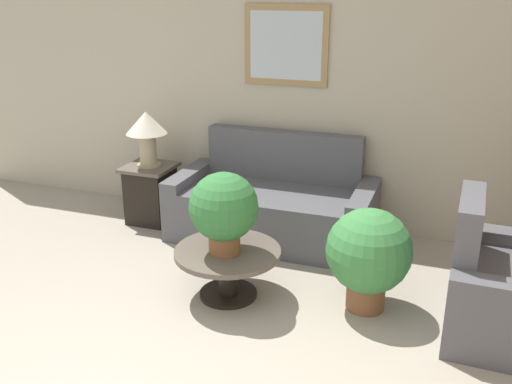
% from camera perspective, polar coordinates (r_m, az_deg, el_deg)
% --- Properties ---
extents(wall_back, '(7.93, 0.09, 2.60)m').
position_cam_1_polar(wall_back, '(5.76, 2.43, 9.63)').
color(wall_back, '#B2A893').
rests_on(wall_back, ground_plane).
extents(couch_main, '(1.94, 0.91, 0.99)m').
position_cam_1_polar(couch_main, '(5.55, 1.75, -1.43)').
color(couch_main, '#4C4C51').
rests_on(couch_main, ground_plane).
extents(coffee_table, '(0.84, 0.84, 0.40)m').
position_cam_1_polar(coffee_table, '(4.52, -2.84, -7.04)').
color(coffee_table, black).
rests_on(coffee_table, ground_plane).
extents(side_table, '(0.49, 0.49, 0.61)m').
position_cam_1_polar(side_table, '(6.02, -10.47, -0.10)').
color(side_table, black).
rests_on(side_table, ground_plane).
extents(table_lamp, '(0.41, 0.41, 0.56)m').
position_cam_1_polar(table_lamp, '(5.82, -10.89, 6.21)').
color(table_lamp, tan).
rests_on(table_lamp, side_table).
extents(potted_plant_on_table, '(0.53, 0.53, 0.64)m').
position_cam_1_polar(potted_plant_on_table, '(4.29, -3.24, -1.72)').
color(potted_plant_on_table, brown).
rests_on(potted_plant_on_table, coffee_table).
extents(potted_plant_floor, '(0.65, 0.65, 0.81)m').
position_cam_1_polar(potted_plant_floor, '(4.36, 11.19, -6.09)').
color(potted_plant_floor, brown).
rests_on(potted_plant_floor, ground_plane).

